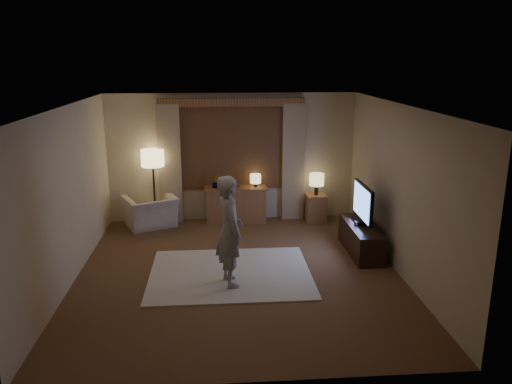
{
  "coord_description": "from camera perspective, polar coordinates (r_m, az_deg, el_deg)",
  "views": [
    {
      "loc": [
        -0.3,
        -7.24,
        3.28
      ],
      "look_at": [
        0.32,
        0.6,
        1.15
      ],
      "focal_mm": 35.0,
      "sensor_mm": 36.0,
      "label": 1
    }
  ],
  "objects": [
    {
      "name": "tv_stand",
      "position": [
        8.83,
        11.92,
        -5.26
      ],
      "size": [
        0.45,
        1.4,
        0.5
      ],
      "primitive_type": "cube",
      "color": "black",
      "rests_on": "floor"
    },
    {
      "name": "armchair",
      "position": [
        10.14,
        -11.95,
        -2.21
      ],
      "size": [
        1.22,
        1.16,
        0.62
      ],
      "primitive_type": "imported",
      "rotation": [
        0.0,
        0.0,
        -2.7
      ],
      "color": "beige",
      "rests_on": "floor"
    },
    {
      "name": "sideboard",
      "position": [
        10.18,
        -2.3,
        -1.57
      ],
      "size": [
        1.2,
        0.4,
        0.7
      ],
      "primitive_type": "cube",
      "color": "brown",
      "rests_on": "floor"
    },
    {
      "name": "table_lamp_side",
      "position": [
        10.19,
        6.94,
        1.36
      ],
      "size": [
        0.3,
        0.3,
        0.44
      ],
      "color": "black",
      "rests_on": "side_table"
    },
    {
      "name": "floor_lamp",
      "position": [
        10.03,
        -11.72,
        3.35
      ],
      "size": [
        0.45,
        0.45,
        1.53
      ],
      "color": "black",
      "rests_on": "floor"
    },
    {
      "name": "tv",
      "position": [
        8.63,
        12.14,
        -1.26
      ],
      "size": [
        0.24,
        0.98,
        0.71
      ],
      "color": "black",
      "rests_on": "tv_stand"
    },
    {
      "name": "person",
      "position": [
        7.26,
        -3.04,
        -4.45
      ],
      "size": [
        0.54,
        0.68,
        1.65
      ],
      "primitive_type": "imported",
      "rotation": [
        0.0,
        0.0,
        1.83
      ],
      "color": "gray",
      "rests_on": "rug"
    },
    {
      "name": "plant",
      "position": [
        10.04,
        -4.62,
        1.11
      ],
      "size": [
        0.17,
        0.13,
        0.3
      ],
      "primitive_type": "imported",
      "color": "#999999",
      "rests_on": "sideboard"
    },
    {
      "name": "table_lamp_sideboard",
      "position": [
        10.06,
        -0.06,
        1.47
      ],
      "size": [
        0.22,
        0.22,
        0.3
      ],
      "color": "black",
      "rests_on": "sideboard"
    },
    {
      "name": "room",
      "position": [
        7.99,
        -2.25,
        1.06
      ],
      "size": [
        5.04,
        5.54,
        2.64
      ],
      "color": "brown",
      "rests_on": "ground"
    },
    {
      "name": "picture_frame",
      "position": [
        10.06,
        -2.33,
        0.88
      ],
      "size": [
        0.16,
        0.02,
        0.2
      ],
      "primitive_type": "cube",
      "color": "brown",
      "rests_on": "sideboard"
    },
    {
      "name": "side_table",
      "position": [
        10.34,
        6.84,
        -1.8
      ],
      "size": [
        0.4,
        0.4,
        0.56
      ],
      "primitive_type": "cube",
      "color": "brown",
      "rests_on": "floor"
    },
    {
      "name": "rug",
      "position": [
        7.91,
        -2.94,
        -9.27
      ],
      "size": [
        2.5,
        2.0,
        0.02
      ],
      "primitive_type": "cube",
      "color": "beige",
      "rests_on": "floor"
    }
  ]
}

